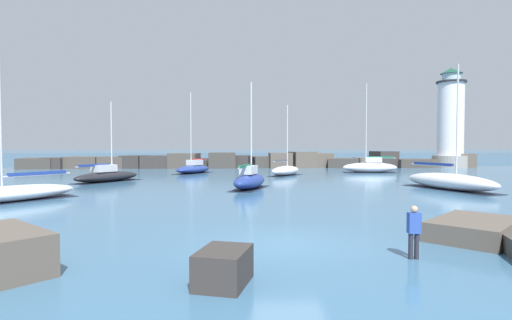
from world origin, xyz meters
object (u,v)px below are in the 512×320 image
lighthouse (451,124)px  sailboat_moored_2 (370,167)px  sailboat_moored_4 (193,168)px  sailboat_moored_0 (250,180)px  sailboat_moored_3 (449,181)px  person_on_rocks (414,229)px  sailboat_moored_5 (107,176)px  sailboat_moored_6 (285,170)px  sailboat_moored_1 (13,193)px

lighthouse → sailboat_moored_2: 20.77m
sailboat_moored_4 → sailboat_moored_0: bearing=-70.7°
sailboat_moored_3 → person_on_rocks: (-10.95, -18.00, 0.24)m
person_on_rocks → sailboat_moored_2: bearing=73.0°
sailboat_moored_0 → sailboat_moored_5: (-12.96, 6.67, -0.12)m
sailboat_moored_4 → sailboat_moored_5: sailboat_moored_4 is taller
sailboat_moored_0 → sailboat_moored_4: 18.69m
sailboat_moored_0 → person_on_rocks: bearing=-77.7°
sailboat_moored_6 → sailboat_moored_5: bearing=-158.7°
lighthouse → sailboat_moored_1: bearing=-142.8°
lighthouse → person_on_rocks: (-27.69, -48.33, -5.79)m
sailboat_moored_1 → sailboat_moored_2: bearing=38.6°
sailboat_moored_3 → sailboat_moored_5: sailboat_moored_3 is taller
sailboat_moored_3 → sailboat_moored_4: bearing=138.4°
sailboat_moored_2 → person_on_rocks: sailboat_moored_2 is taller
lighthouse → sailboat_moored_6: size_ratio=1.93×
sailboat_moored_2 → sailboat_moored_1: bearing=-141.4°
sailboat_moored_1 → sailboat_moored_6: bearing=46.1°
sailboat_moored_3 → person_on_rocks: bearing=-121.3°
lighthouse → sailboat_moored_2: (-16.36, -11.33, -5.94)m
sailboat_moored_5 → person_on_rocks: size_ratio=4.68×
sailboat_moored_1 → sailboat_moored_3: bearing=9.4°
sailboat_moored_5 → sailboat_moored_2: bearing=21.2°
sailboat_moored_0 → sailboat_moored_5: size_ratio=1.11×
sailboat_moored_4 → sailboat_moored_5: 12.89m
sailboat_moored_6 → person_on_rocks: 32.75m
sailboat_moored_3 → sailboat_moored_6: bearing=125.9°
sailboat_moored_0 → sailboat_moored_1: size_ratio=0.99×
sailboat_moored_1 → person_on_rocks: bearing=-35.1°
sailboat_moored_4 → sailboat_moored_3: bearing=-41.6°
sailboat_moored_5 → sailboat_moored_6: bearing=21.3°
sailboat_moored_2 → sailboat_moored_4: bearing=-179.8°
sailboat_moored_3 → sailboat_moored_5: size_ratio=1.26×
sailboat_moored_1 → sailboat_moored_6: sailboat_moored_1 is taller
sailboat_moored_1 → person_on_rocks: sailboat_moored_1 is taller
sailboat_moored_2 → sailboat_moored_6: sailboat_moored_2 is taller
sailboat_moored_3 → sailboat_moored_2: bearing=88.9°
sailboat_moored_0 → sailboat_moored_6: size_ratio=1.05×
sailboat_moored_4 → person_on_rocks: bearing=-74.3°
sailboat_moored_0 → person_on_rocks: sailboat_moored_0 is taller
sailboat_moored_1 → sailboat_moored_5: (1.47, 12.85, 0.06)m
sailboat_moored_1 → sailboat_moored_2: size_ratio=0.76×
sailboat_moored_5 → sailboat_moored_3: bearing=-15.8°
sailboat_moored_1 → sailboat_moored_4: bearing=70.9°
sailboat_moored_2 → person_on_rocks: (-11.33, -36.99, 0.15)m
sailboat_moored_3 → sailboat_moored_6: (-10.68, 14.75, -0.07)m
sailboat_moored_1 → sailboat_moored_5: sailboat_moored_1 is taller
sailboat_moored_0 → sailboat_moored_2: size_ratio=0.75×
person_on_rocks → sailboat_moored_5: bearing=123.5°
sailboat_moored_2 → person_on_rocks: bearing=-107.0°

